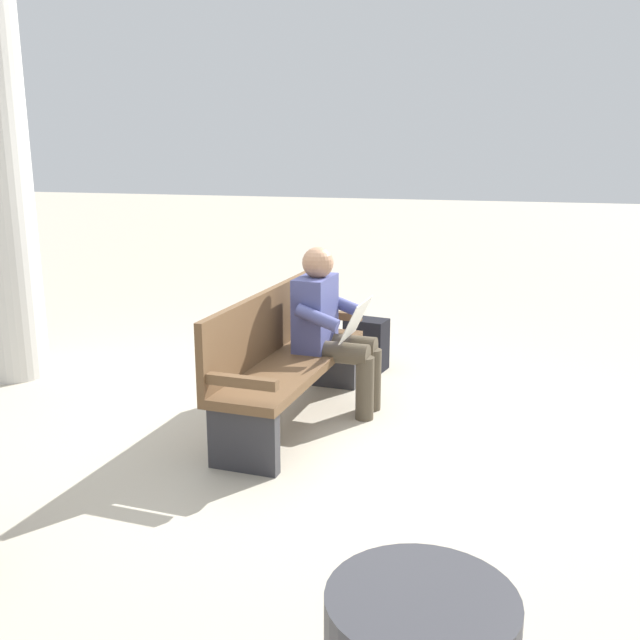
{
  "coord_description": "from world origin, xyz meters",
  "views": [
    {
      "loc": [
        4.47,
        1.4,
        1.89
      ],
      "look_at": [
        -0.16,
        0.15,
        0.7
      ],
      "focal_mm": 40.57,
      "sensor_mm": 36.0,
      "label": 1
    }
  ],
  "objects": [
    {
      "name": "ground_plane",
      "position": [
        0.0,
        0.0,
        0.0
      ],
      "size": [
        40.0,
        40.0,
        0.0
      ],
      "primitive_type": "plane",
      "color": "#B7AD99"
    },
    {
      "name": "bench_near",
      "position": [
        -0.0,
        -0.07,
        0.46
      ],
      "size": [
        1.83,
        0.6,
        0.9
      ],
      "rotation": [
        0.0,
        0.0,
        -0.07
      ],
      "color": "brown",
      "rests_on": "ground"
    },
    {
      "name": "person_seated",
      "position": [
        -0.31,
        0.18,
        0.63
      ],
      "size": [
        0.59,
        0.59,
        1.18
      ],
      "rotation": [
        0.0,
        0.0,
        -0.07
      ],
      "color": "#474C84",
      "rests_on": "ground"
    },
    {
      "name": "backpack",
      "position": [
        -1.31,
        0.24,
        0.21
      ],
      "size": [
        0.31,
        0.38,
        0.44
      ],
      "rotation": [
        0.0,
        0.0,
        4.52
      ],
      "color": "black",
      "rests_on": "ground"
    }
  ]
}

